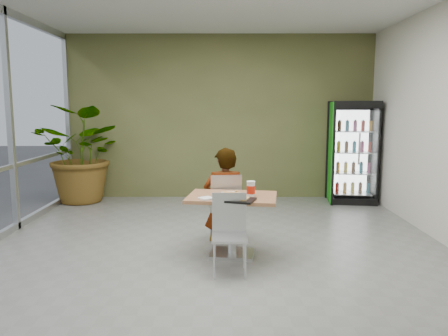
{
  "coord_description": "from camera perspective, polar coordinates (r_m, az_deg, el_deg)",
  "views": [
    {
      "loc": [
        0.11,
        -5.14,
        1.81
      ],
      "look_at": [
        0.09,
        0.6,
        1.0
      ],
      "focal_mm": 35.0,
      "sensor_mm": 36.0,
      "label": 1
    }
  ],
  "objects": [
    {
      "name": "potted_plant",
      "position": [
        8.67,
        -17.8,
        1.75
      ],
      "size": [
        2.0,
        1.85,
        1.84
      ],
      "primitive_type": "imported",
      "rotation": [
        0.0,
        0.0,
        -0.29
      ],
      "color": "#305923",
      "rests_on": "ground"
    },
    {
      "name": "pizza_plate",
      "position": [
        5.34,
        0.84,
        -3.24
      ],
      "size": [
        0.34,
        0.33,
        0.03
      ],
      "color": "white",
      "rests_on": "dining_table"
    },
    {
      "name": "cafeteria_tray",
      "position": [
        4.96,
        1.56,
        -4.18
      ],
      "size": [
        0.49,
        0.42,
        0.02
      ],
      "primitive_type": "cube",
      "rotation": [
        0.0,
        0.0,
        -0.31
      ],
      "color": "black",
      "rests_on": "dining_table"
    },
    {
      "name": "dining_table",
      "position": [
        5.3,
        1.07,
        -5.87
      ],
      "size": [
        1.14,
        0.87,
        0.75
      ],
      "rotation": [
        0.0,
        0.0,
        -0.13
      ],
      "color": "#9F6F44",
      "rests_on": "ground"
    },
    {
      "name": "beverage_fridge",
      "position": [
        8.59,
        16.51,
        2.0
      ],
      "size": [
        0.96,
        0.78,
        1.91
      ],
      "rotation": [
        0.0,
        0.0,
        -0.14
      ],
      "color": "black",
      "rests_on": "ground"
    },
    {
      "name": "napkin_stack",
      "position": [
        5.06,
        -2.33,
        -3.98
      ],
      "size": [
        0.21,
        0.21,
        0.02
      ],
      "primitive_type": "cube",
      "rotation": [
        0.0,
        0.0,
        0.62
      ],
      "color": "white",
      "rests_on": "dining_table"
    },
    {
      "name": "chair_near",
      "position": [
        4.83,
        0.71,
        -7.64
      ],
      "size": [
        0.39,
        0.39,
        0.86
      ],
      "rotation": [
        0.0,
        0.0,
        0.01
      ],
      "color": "#B6B8BB",
      "rests_on": "ground"
    },
    {
      "name": "ground",
      "position": [
        5.45,
        -0.99,
        -11.36
      ],
      "size": [
        7.0,
        7.0,
        0.0
      ],
      "primitive_type": "plane",
      "color": "slate",
      "rests_on": "ground"
    },
    {
      "name": "seated_woman",
      "position": [
        5.92,
        0.09,
        -4.9
      ],
      "size": [
        0.62,
        0.43,
        1.57
      ],
      "primitive_type": "imported",
      "rotation": [
        0.0,
        0.0,
        3.25
      ],
      "color": "black",
      "rests_on": "ground"
    },
    {
      "name": "chair_far",
      "position": [
        5.86,
        0.19,
        -4.49
      ],
      "size": [
        0.45,
        0.45,
        0.92
      ],
      "rotation": [
        0.0,
        0.0,
        3.25
      ],
      "color": "#B6B8BB",
      "rests_on": "ground"
    },
    {
      "name": "soda_cup",
      "position": [
        5.21,
        3.53,
        -2.75
      ],
      "size": [
        0.1,
        0.1,
        0.18
      ],
      "color": "white",
      "rests_on": "dining_table"
    },
    {
      "name": "room_envelope",
      "position": [
        5.15,
        -1.04,
        5.68
      ],
      "size": [
        6.0,
        7.0,
        3.2
      ],
      "primitive_type": null,
      "color": "beige",
      "rests_on": "ground"
    }
  ]
}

